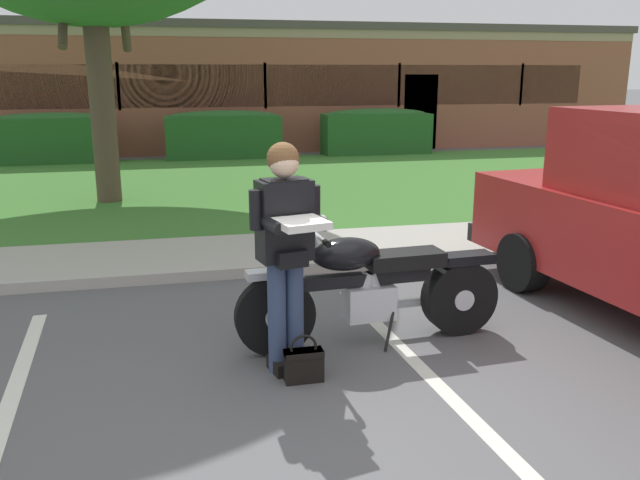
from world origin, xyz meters
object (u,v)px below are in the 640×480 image
(rider_person, at_px, (286,240))
(hedge_left, at_px, (54,138))
(motorcycle, at_px, (380,285))
(handbag, at_px, (304,363))
(brick_building, at_px, (244,85))
(hedge_center_left, at_px, (223,134))
(hedge_center_right, at_px, (376,131))

(rider_person, distance_m, hedge_left, 12.79)
(motorcycle, height_order, handbag, motorcycle)
(motorcycle, relative_size, brick_building, 0.10)
(hedge_left, height_order, hedge_center_left, same)
(handbag, bearing_deg, brick_building, 84.69)
(motorcycle, xyz_separation_m, hedge_center_right, (3.77, 11.94, 0.16))
(motorcycle, distance_m, rider_person, 1.05)
(rider_person, bearing_deg, hedge_center_left, 87.32)
(handbag, relative_size, hedge_center_left, 0.13)
(hedge_center_right, bearing_deg, brick_building, 113.93)
(handbag, xyz_separation_m, hedge_center_right, (4.52, 12.51, 0.51))
(hedge_left, relative_size, brick_building, 0.13)
(rider_person, bearing_deg, motorcycle, 23.42)
(hedge_center_right, bearing_deg, hedge_center_left, 180.00)
(hedge_center_left, bearing_deg, hedge_center_right, -0.00)
(hedge_left, xyz_separation_m, hedge_center_left, (4.03, 0.00, -0.00))
(rider_person, relative_size, hedge_center_right, 0.60)
(handbag, relative_size, hedge_center_right, 0.13)
(motorcycle, bearing_deg, rider_person, -156.58)
(hedge_center_left, xyz_separation_m, hedge_center_right, (4.03, -0.00, 0.00))
(hedge_left, relative_size, hedge_center_right, 1.01)
(hedge_center_right, bearing_deg, rider_person, -110.52)
(motorcycle, xyz_separation_m, brick_building, (0.99, 18.21, 1.26))
(motorcycle, height_order, brick_building, brick_building)
(handbag, distance_m, brick_building, 18.92)
(rider_person, bearing_deg, hedge_center_right, 69.48)
(rider_person, xyz_separation_m, brick_building, (1.83, 18.57, 0.74))
(handbag, relative_size, brick_building, 0.02)
(motorcycle, relative_size, rider_person, 1.32)
(hedge_center_right, height_order, brick_building, brick_building)
(rider_person, distance_m, hedge_center_left, 12.33)
(rider_person, xyz_separation_m, handbag, (0.08, -0.21, -0.86))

